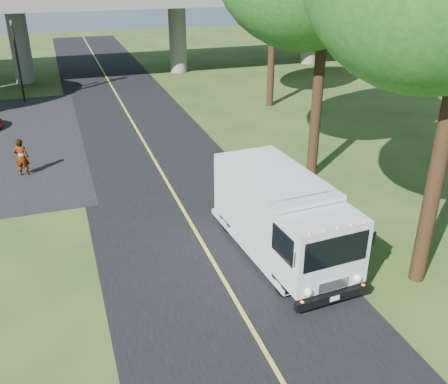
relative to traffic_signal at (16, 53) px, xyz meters
name	(u,v)px	position (x,y,z in m)	size (l,w,h in m)	color
ground	(259,342)	(6.00, -26.00, -3.20)	(120.00, 120.00, 0.00)	#264418
road	(168,185)	(6.00, -16.00, -3.19)	(7.00, 90.00, 0.02)	black
lane_line	(168,184)	(6.00, -16.00, -3.17)	(0.12, 90.00, 0.01)	gold
overpass	(100,17)	(6.00, 6.00, 1.36)	(54.00, 10.00, 7.30)	slate
traffic_signal	(16,53)	(0.00, 0.00, 0.00)	(0.18, 0.22, 5.20)	black
step_van	(281,214)	(8.20, -22.39, -1.78)	(2.72, 6.37, 2.61)	silver
pedestrian	(22,157)	(0.24, -12.96, -2.36)	(0.61, 0.40, 1.69)	gray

